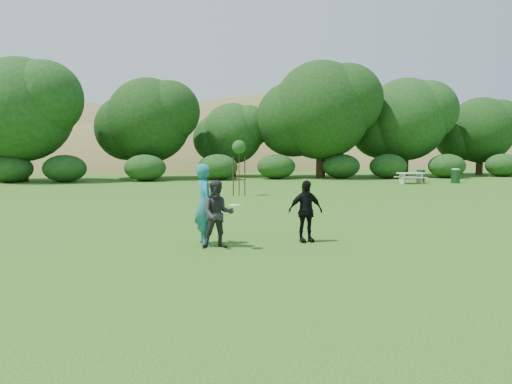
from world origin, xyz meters
The scene contains 11 objects.
ground centered at (0.00, 0.00, 0.00)m, with size 120.00×120.00×0.00m, color #19470C.
player_teal centered at (-1.75, 0.62, 1.02)m, with size 0.75×0.49×2.04m, color #1B737D.
player_grey centered at (-1.48, 0.09, 0.83)m, with size 0.81×0.63×1.66m, color #29292B.
player_black centered at (0.85, 0.46, 0.81)m, with size 0.94×0.39×1.61m, color black.
trash_can_near centered at (15.27, 21.08, 0.45)m, with size 0.60×0.60×0.90m, color #163D26.
frisbee centered at (-1.08, -0.18, 1.08)m, with size 0.27×0.27×0.03m.
sapling centered at (0.99, 13.39, 2.42)m, with size 0.70×0.70×2.85m.
picnic_table centered at (13.98, 20.05, 0.52)m, with size 1.80×1.48×0.76m.
trash_can_lidded centered at (17.27, 19.89, 0.54)m, with size 0.60×0.60×1.05m.
hillside centered at (-0.56, 68.45, -11.97)m, with size 150.00×72.00×52.00m.
tree_row centered at (3.23, 28.68, 4.87)m, with size 53.92×10.38×9.62m.
Camera 1 is at (-2.70, -11.93, 2.43)m, focal length 35.00 mm.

